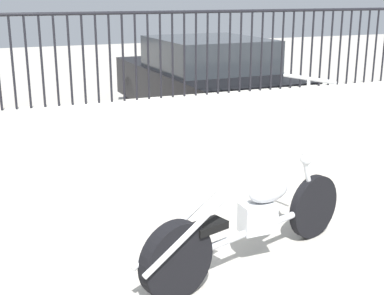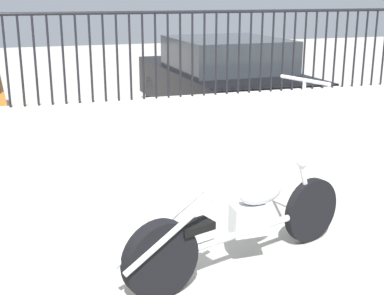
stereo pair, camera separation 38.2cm
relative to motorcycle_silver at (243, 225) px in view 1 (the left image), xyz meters
The scene contains 4 objects.
low_wall 2.30m from the motorcycle_silver, 99.82° to the left, with size 9.77×0.18×0.98m.
fence_railing 2.59m from the motorcycle_silver, 99.82° to the left, with size 9.77×0.04×0.97m.
motorcycle_silver is the anchor object (origin of this frame).
car_black 5.08m from the motorcycle_silver, 69.85° to the left, with size 1.93×4.11×1.42m.
Camera 1 is at (-1.47, -2.58, 2.14)m, focal length 50.00 mm.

